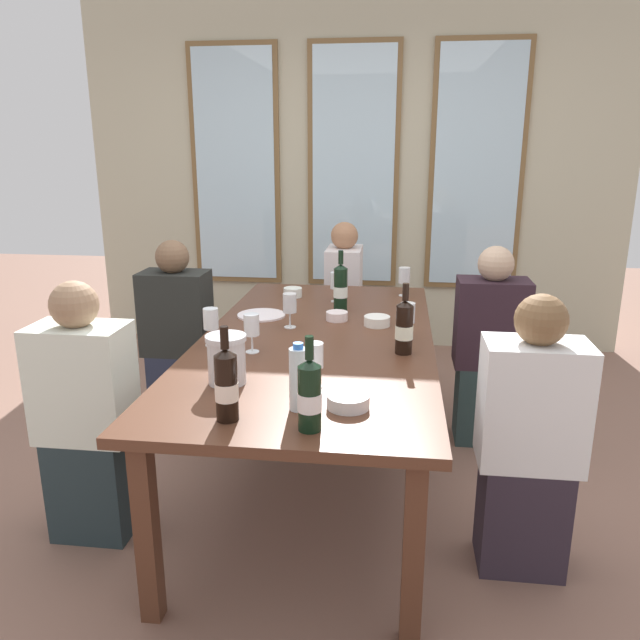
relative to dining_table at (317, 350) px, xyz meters
name	(u,v)px	position (x,y,z in m)	size (l,w,h in m)	color
ground_plane	(317,476)	(0.00, 0.00, -0.67)	(12.00, 12.00, 0.00)	#845E4E
back_wall_with_windows	(354,167)	(0.00, 2.25, 0.78)	(4.29, 0.10, 2.90)	#B9B497
dining_table	(317,350)	(0.00, 0.00, 0.00)	(1.09, 2.25, 0.74)	#512E1E
white_plate_0	(261,315)	(-0.34, 0.34, 0.07)	(0.26, 0.26, 0.01)	white
metal_pitcher	(227,359)	(-0.26, -0.62, 0.16)	(0.16, 0.16, 0.19)	silver
wine_bottle_0	(310,395)	(0.11, -0.98, 0.19)	(0.08, 0.08, 0.31)	black
wine_bottle_1	(341,287)	(0.07, 0.50, 0.20)	(0.08, 0.08, 0.33)	black
wine_bottle_2	(226,385)	(-0.17, -0.94, 0.19)	(0.08, 0.08, 0.32)	black
wine_bottle_3	(404,327)	(0.41, -0.18, 0.18)	(0.08, 0.08, 0.31)	black
tasting_bowl_0	(293,292)	(-0.25, 0.79, 0.09)	(0.11, 0.11, 0.05)	white
tasting_bowl_1	(337,316)	(0.07, 0.30, 0.09)	(0.11, 0.11, 0.05)	white
tasting_bowl_2	(377,321)	(0.28, 0.23, 0.09)	(0.13, 0.13, 0.05)	white
tasting_bowl_3	(348,401)	(0.21, -0.79, 0.09)	(0.15, 0.15, 0.05)	white
water_bottle	(298,378)	(0.05, -0.83, 0.18)	(0.06, 0.06, 0.24)	white
wine_glass_0	(408,315)	(0.42, 0.03, 0.18)	(0.07, 0.07, 0.17)	white
wine_glass_1	(290,305)	(-0.15, 0.14, 0.18)	(0.07, 0.07, 0.17)	white
wine_glass_2	(314,356)	(0.07, -0.62, 0.19)	(0.07, 0.07, 0.17)	white
wine_glass_3	(252,327)	(-0.25, -0.25, 0.18)	(0.07, 0.07, 0.17)	white
wine_glass_4	(404,277)	(0.41, 0.89, 0.18)	(0.07, 0.07, 0.17)	white
wine_glass_5	(336,282)	(0.02, 0.70, 0.18)	(0.07, 0.07, 0.17)	white
wine_glass_6	(211,321)	(-0.46, -0.18, 0.18)	(0.07, 0.07, 0.17)	white
seated_person_0	(178,340)	(-0.89, 0.52, -0.15)	(0.38, 0.24, 1.11)	#272C41
seated_person_1	(489,352)	(0.89, 0.53, -0.15)	(0.38, 0.24, 1.11)	#263938
seated_person_2	(87,419)	(-0.89, -0.57, -0.15)	(0.38, 0.24, 1.11)	#243236
seated_person_3	(529,444)	(0.89, -0.57, -0.15)	(0.38, 0.24, 1.11)	#2D242F
seated_person_4	(344,304)	(0.00, 1.48, -0.15)	(0.24, 0.38, 1.11)	#26372D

